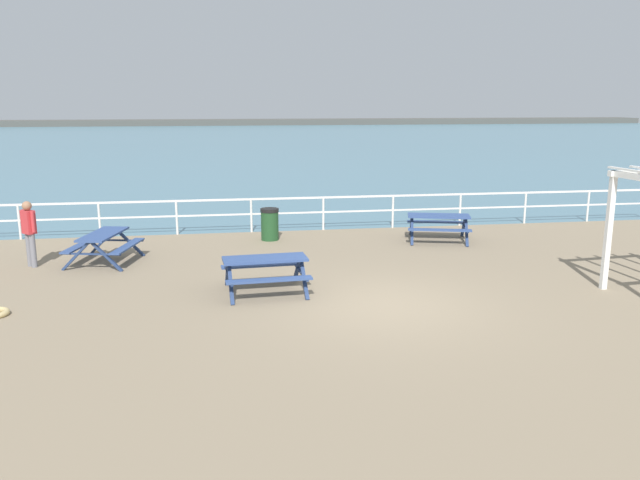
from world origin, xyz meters
TOP-DOWN VIEW (x-y plane):
  - ground_plane at (0.00, 0.00)m, footprint 30.00×24.00m
  - sea_band at (0.00, 52.75)m, footprint 142.00×90.00m
  - distant_shoreline at (0.00, 95.75)m, footprint 142.00×6.00m
  - seaward_railing at (-0.00, 7.75)m, footprint 23.07×0.07m
  - picnic_table_near_left at (-2.34, 1.24)m, footprint 1.89×1.65m
  - picnic_table_near_right at (3.10, 5.62)m, footprint 2.13×1.92m
  - picnic_table_mid_centre at (-6.23, 4.45)m, footprint 1.88×2.10m
  - visitor at (-7.96, 4.33)m, footprint 0.39×0.41m
  - litter_bin at (-1.82, 6.51)m, footprint 0.55×0.55m

SIDE VIEW (x-z plane):
  - ground_plane at x=0.00m, z-range -0.20..0.00m
  - sea_band at x=0.00m, z-range 0.00..0.00m
  - distant_shoreline at x=0.00m, z-range -0.90..0.90m
  - litter_bin at x=-1.82m, z-range 0.00..0.95m
  - picnic_table_near_left at x=-2.34m, z-range 0.19..0.98m
  - picnic_table_near_right at x=3.10m, z-range 0.19..0.98m
  - picnic_table_mid_centre at x=-6.23m, z-range 0.19..0.98m
  - seaward_railing at x=0.00m, z-range 0.22..1.30m
  - visitor at x=-7.96m, z-range 0.12..1.78m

